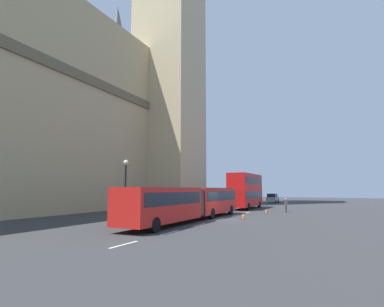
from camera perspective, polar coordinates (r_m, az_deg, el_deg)
name	(u,v)px	position (r m, az deg, el deg)	size (l,w,h in m)	color
ground_plane	(221,219)	(28.36, 5.47, -12.34)	(160.00, 160.00, 0.00)	#333335
lane_centre_marking	(211,222)	(26.09, 3.55, -12.84)	(25.20, 0.16, 0.01)	silver
articulated_bus	(190,201)	(26.95, -0.29, -8.94)	(18.57, 2.54, 2.90)	red
double_decker_bus	(246,189)	(43.79, 10.15, -6.73)	(9.78, 2.54, 4.90)	red
sedan_lead	(273,198)	(63.45, 15.03, -8.20)	(4.40, 1.86, 1.85)	gray
traffic_cone_west	(243,216)	(28.95, 9.67, -11.60)	(0.36, 0.36, 0.58)	black
traffic_cone_middle	(266,211)	(35.76, 13.88, -10.56)	(0.36, 0.36, 0.58)	black
street_lamp	(125,186)	(26.40, -12.53, -5.99)	(0.44, 0.44, 5.27)	black
pedestrian_near_cones	(286,205)	(38.51, 17.37, -9.22)	(0.36, 0.42, 1.69)	#333333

